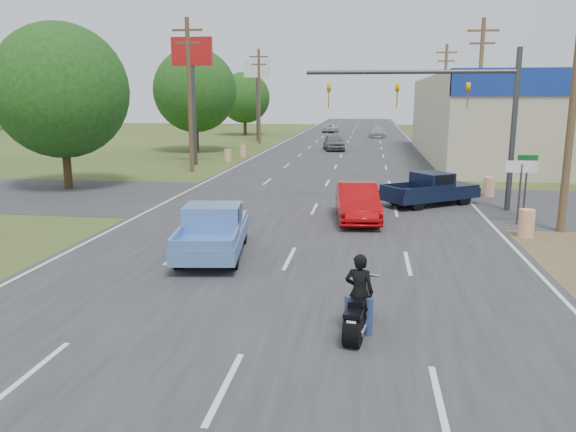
% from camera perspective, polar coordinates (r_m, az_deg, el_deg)
% --- Properties ---
extents(ground, '(200.00, 200.00, 0.00)m').
position_cam_1_polar(ground, '(10.15, -6.43, -16.97)').
color(ground, '#34491D').
rests_on(ground, ground).
extents(main_road, '(15.00, 180.00, 0.02)m').
position_cam_1_polar(main_road, '(48.89, 5.42, 6.10)').
color(main_road, '#2D2D30').
rests_on(main_road, ground).
extents(cross_road, '(120.00, 10.00, 0.02)m').
position_cam_1_polar(cross_road, '(27.13, 3.10, 1.51)').
color(cross_road, '#2D2D30').
rests_on(cross_road, ground).
extents(utility_pole_1, '(2.00, 0.28, 10.00)m').
position_cam_1_polar(utility_pole_1, '(22.75, 27.14, 11.70)').
color(utility_pole_1, '#4C3823').
rests_on(utility_pole_1, ground).
extents(utility_pole_2, '(2.00, 0.28, 10.00)m').
position_cam_1_polar(utility_pole_2, '(40.23, 18.84, 11.88)').
color(utility_pole_2, '#4C3823').
rests_on(utility_pole_2, ground).
extents(utility_pole_3, '(2.00, 0.28, 10.00)m').
position_cam_1_polar(utility_pole_3, '(58.03, 15.60, 11.88)').
color(utility_pole_3, '#4C3823').
rests_on(utility_pole_3, ground).
extents(utility_pole_5, '(2.00, 0.28, 10.00)m').
position_cam_1_polar(utility_pole_5, '(38.45, -9.99, 12.35)').
color(utility_pole_5, '#4C3823').
rests_on(utility_pole_5, ground).
extents(utility_pole_6, '(2.00, 0.28, 10.00)m').
position_cam_1_polar(utility_pole_6, '(61.73, -2.96, 12.26)').
color(utility_pole_6, '#4C3823').
rests_on(utility_pole_6, ground).
extents(tree_0, '(7.14, 7.14, 8.84)m').
position_cam_1_polar(tree_0, '(32.92, -22.06, 11.69)').
color(tree_0, '#422D19').
rests_on(tree_0, ground).
extents(tree_1, '(7.56, 7.56, 9.36)m').
position_cam_1_polar(tree_1, '(53.01, -9.44, 12.47)').
color(tree_1, '#422D19').
rests_on(tree_1, ground).
extents(tree_2, '(6.72, 6.72, 8.32)m').
position_cam_1_polar(tree_2, '(76.40, -4.43, 11.89)').
color(tree_2, '#422D19').
rests_on(tree_2, ground).
extents(tree_4, '(9.24, 9.24, 11.44)m').
position_cam_1_polar(tree_4, '(101.38, -26.88, 11.72)').
color(tree_4, '#422D19').
rests_on(tree_4, ground).
extents(tree_5, '(7.98, 7.98, 9.88)m').
position_cam_1_polar(tree_5, '(107.22, 23.61, 11.44)').
color(tree_5, '#422D19').
rests_on(tree_5, ground).
extents(tree_6, '(8.82, 8.82, 10.92)m').
position_cam_1_polar(tree_6, '(108.53, -9.40, 12.58)').
color(tree_6, '#422D19').
rests_on(tree_6, ground).
extents(barrel_0, '(0.56, 0.56, 1.00)m').
position_cam_1_polar(barrel_0, '(21.80, 23.05, -0.69)').
color(barrel_0, orange).
rests_on(barrel_0, ground).
extents(barrel_1, '(0.56, 0.56, 1.00)m').
position_cam_1_polar(barrel_1, '(30.03, 19.75, 2.78)').
color(barrel_1, orange).
rests_on(barrel_1, ground).
extents(barrel_2, '(0.56, 0.56, 1.00)m').
position_cam_1_polar(barrel_2, '(44.16, -6.11, 6.11)').
color(barrel_2, orange).
rests_on(barrel_2, ground).
extents(barrel_3, '(0.56, 0.56, 1.00)m').
position_cam_1_polar(barrel_3, '(47.96, -4.59, 6.59)').
color(barrel_3, orange).
rests_on(barrel_3, ground).
extents(pole_sign_left_near, '(3.00, 0.35, 9.20)m').
position_cam_1_polar(pole_sign_left_near, '(42.63, -9.69, 14.79)').
color(pole_sign_left_near, '#3F3F44').
rests_on(pole_sign_left_near, ground).
extents(pole_sign_left_far, '(3.00, 0.35, 9.20)m').
position_cam_1_polar(pole_sign_left_far, '(65.89, -3.17, 13.85)').
color(pole_sign_left_far, '#3F3F44').
rests_on(pole_sign_left_far, ground).
extents(lane_sign, '(1.20, 0.08, 2.52)m').
position_cam_1_polar(lane_sign, '(23.53, 22.58, 3.68)').
color(lane_sign, '#3F3F44').
rests_on(lane_sign, ground).
extents(street_name_sign, '(0.80, 0.08, 2.61)m').
position_cam_1_polar(street_name_sign, '(25.15, 23.03, 3.45)').
color(street_name_sign, '#3F3F44').
rests_on(street_name_sign, ground).
extents(signal_mast, '(9.12, 0.40, 7.00)m').
position_cam_1_polar(signal_mast, '(25.82, 16.25, 11.23)').
color(signal_mast, '#3F3F44').
rests_on(signal_mast, ground).
extents(red_convertible, '(2.05, 4.68, 1.50)m').
position_cam_1_polar(red_convertible, '(22.86, 7.05, 1.36)').
color(red_convertible, '#AA070B').
rests_on(red_convertible, ground).
extents(motorcycle, '(0.76, 2.20, 1.11)m').
position_cam_1_polar(motorcycle, '(11.95, 7.14, -9.76)').
color(motorcycle, black).
rests_on(motorcycle, ground).
extents(rider, '(0.66, 0.48, 1.66)m').
position_cam_1_polar(rider, '(11.89, 7.23, -8.15)').
color(rider, black).
rests_on(rider, ground).
extents(blue_pickup, '(2.51, 5.08, 1.62)m').
position_cam_1_polar(blue_pickup, '(17.91, -7.60, -1.36)').
color(blue_pickup, black).
rests_on(blue_pickup, ground).
extents(navy_pickup, '(4.77, 4.14, 1.53)m').
position_cam_1_polar(navy_pickup, '(26.89, 14.43, 2.70)').
color(navy_pickup, black).
rests_on(navy_pickup, ground).
extents(distant_car_grey, '(2.53, 4.71, 1.52)m').
position_cam_1_polar(distant_car_grey, '(54.11, 4.69, 7.47)').
color(distant_car_grey, slate).
rests_on(distant_car_grey, ground).
extents(distant_car_silver, '(2.06, 4.77, 1.37)m').
position_cam_1_polar(distant_car_silver, '(72.94, 9.06, 8.43)').
color(distant_car_silver, '#A9AAAE').
rests_on(distant_car_silver, ground).
extents(distant_car_white, '(2.36, 4.42, 1.18)m').
position_cam_1_polar(distant_car_white, '(82.68, 4.35, 8.87)').
color(distant_car_white, '#B9B9B9').
rests_on(distant_car_white, ground).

